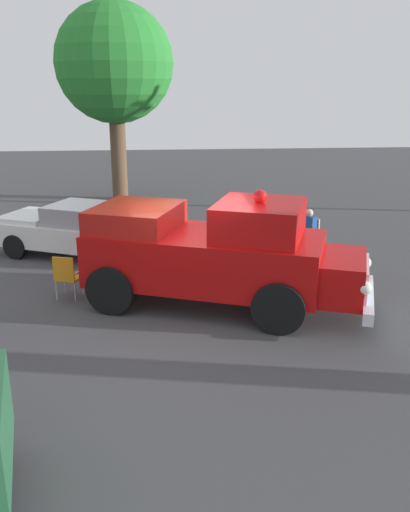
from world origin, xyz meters
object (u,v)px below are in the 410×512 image
object	(u,v)px
classic_hot_rod	(76,229)
lawn_chair_by_car	(66,274)
vintage_fire_truck	(216,253)
spectator_seated	(306,230)
lawn_chair_near_truck	(309,233)
oak_tree_right	(114,64)

from	to	relation	value
classic_hot_rod	lawn_chair_by_car	world-z (taller)	classic_hot_rod
classic_hot_rod	vintage_fire_truck	bearing A→B (deg)	41.07
vintage_fire_truck	spectator_seated	bearing A→B (deg)	139.70
lawn_chair_near_truck	oak_tree_right	world-z (taller)	oak_tree_right
spectator_seated	classic_hot_rod	bearing A→B (deg)	-94.65
spectator_seated	vintage_fire_truck	bearing A→B (deg)	-40.30
vintage_fire_truck	classic_hot_rod	bearing A→B (deg)	-138.93
lawn_chair_near_truck	lawn_chair_by_car	size ratio (longest dim) A/B	1.00
vintage_fire_truck	lawn_chair_by_car	distance (m)	3.37
vintage_fire_truck	spectator_seated	size ratio (longest dim) A/B	4.91
vintage_fire_truck	oak_tree_right	world-z (taller)	oak_tree_right
vintage_fire_truck	classic_hot_rod	size ratio (longest dim) A/B	1.34
oak_tree_right	vintage_fire_truck	bearing A→B (deg)	12.92
lawn_chair_near_truck	oak_tree_right	distance (m)	11.17
lawn_chair_near_truck	spectator_seated	world-z (taller)	spectator_seated
vintage_fire_truck	lawn_chair_by_car	bearing A→B (deg)	-101.10
lawn_chair_near_truck	oak_tree_right	size ratio (longest dim) A/B	0.13
spectator_seated	oak_tree_right	size ratio (longest dim) A/B	0.17
lawn_chair_by_car	spectator_seated	size ratio (longest dim) A/B	0.79
oak_tree_right	classic_hot_rod	bearing A→B (deg)	-5.64
vintage_fire_truck	lawn_chair_near_truck	bearing A→B (deg)	139.32
vintage_fire_truck	spectator_seated	xyz separation A→B (m)	(-3.48, 2.95, -0.50)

